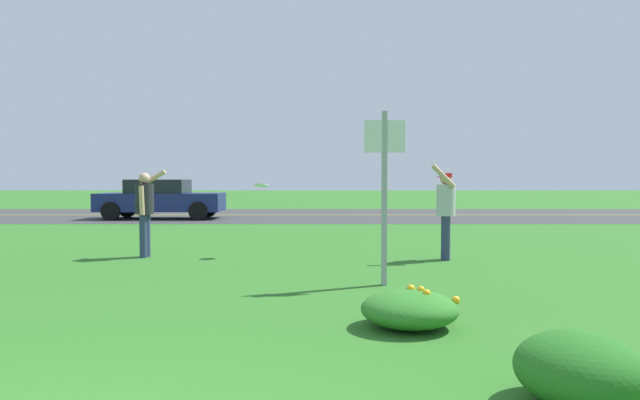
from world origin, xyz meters
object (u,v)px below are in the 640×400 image
(car_navy_center_left, at_px, (162,199))
(person_catcher_red_cap_gray_shirt, at_px, (447,207))
(frisbee_white, at_px, (263,185))
(person_thrower_dark_shirt, at_px, (146,207))
(sign_post_near_path, at_px, (386,180))

(car_navy_center_left, bearing_deg, person_catcher_red_cap_gray_shirt, -52.95)
(frisbee_white, height_order, car_navy_center_left, car_navy_center_left)
(car_navy_center_left, bearing_deg, person_thrower_dark_shirt, -76.09)
(sign_post_near_path, bearing_deg, frisbee_white, 123.30)
(person_thrower_dark_shirt, bearing_deg, frisbee_white, 4.55)
(sign_post_near_path, xyz_separation_m, frisbee_white, (-2.01, 3.06, -0.11))
(sign_post_near_path, bearing_deg, person_catcher_red_cap_gray_shirt, 60.97)
(frisbee_white, bearing_deg, car_navy_center_left, 114.87)
(sign_post_near_path, bearing_deg, person_thrower_dark_shirt, 145.44)
(sign_post_near_path, xyz_separation_m, person_thrower_dark_shirt, (-4.19, 2.88, -0.51))
(person_catcher_red_cap_gray_shirt, xyz_separation_m, car_navy_center_left, (-8.17, 10.83, -0.23))
(person_catcher_red_cap_gray_shirt, relative_size, car_navy_center_left, 0.39)
(person_catcher_red_cap_gray_shirt, distance_m, car_navy_center_left, 13.57)
(sign_post_near_path, distance_m, person_catcher_red_cap_gray_shirt, 2.92)
(sign_post_near_path, relative_size, person_catcher_red_cap_gray_shirt, 1.38)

